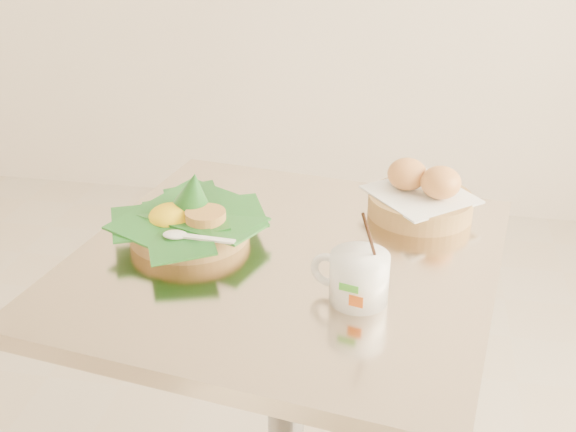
% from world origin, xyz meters
% --- Properties ---
extents(cafe_table, '(0.80, 0.80, 0.75)m').
position_xyz_m(cafe_table, '(0.12, -0.02, 0.53)').
color(cafe_table, gray).
rests_on(cafe_table, floor).
extents(rice_basket, '(0.27, 0.27, 0.13)m').
position_xyz_m(rice_basket, '(-0.06, 0.02, 0.79)').
color(rice_basket, tan).
rests_on(rice_basket, cafe_table).
extents(bread_basket, '(0.24, 0.24, 0.10)m').
position_xyz_m(bread_basket, '(0.35, 0.19, 0.79)').
color(bread_basket, tan).
rests_on(bread_basket, cafe_table).
extents(coffee_mug, '(0.12, 0.10, 0.16)m').
position_xyz_m(coffee_mug, '(0.26, -0.14, 0.79)').
color(coffee_mug, white).
rests_on(coffee_mug, cafe_table).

